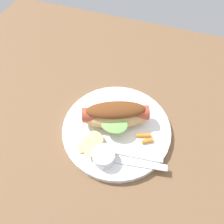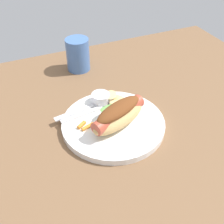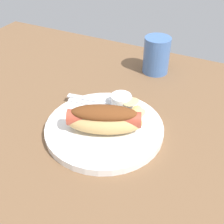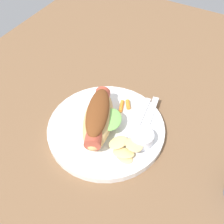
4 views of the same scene
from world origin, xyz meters
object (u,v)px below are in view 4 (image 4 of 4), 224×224
at_px(hot_dog, 97,116).
at_px(sauce_ramekin, 142,138).
at_px(chips_pile, 125,149).
at_px(carrot_garnish, 125,105).
at_px(plate, 106,129).
at_px(knife, 149,118).
at_px(fork, 139,120).

distance_m(hot_dog, sauce_ramekin, 0.10).
height_order(chips_pile, carrot_garnish, chips_pile).
height_order(sauce_ramekin, chips_pile, sauce_ramekin).
height_order(plate, carrot_garnish, carrot_garnish).
height_order(plate, hot_dog, hot_dog).
distance_m(knife, chips_pile, 0.10).
bearing_deg(hot_dog, knife, 106.50).
xyz_separation_m(plate, fork, (-0.05, 0.06, 0.01)).
xyz_separation_m(plate, sauce_ramekin, (0.00, 0.08, 0.02)).
relative_size(sauce_ramekin, fork, 0.32).
bearing_deg(plate, hot_dog, -67.17).
distance_m(hot_dog, fork, 0.10).
relative_size(plate, knife, 1.87).
bearing_deg(chips_pile, hot_dog, -110.41).
bearing_deg(chips_pile, carrot_garnish, -152.13).
bearing_deg(hot_dog, chips_pile, 47.16).
distance_m(chips_pile, carrot_garnish, 0.12).
relative_size(plate, sauce_ramekin, 5.30).
distance_m(plate, hot_dog, 0.04).
height_order(fork, chips_pile, chips_pile).
bearing_deg(plate, fork, 131.88).
bearing_deg(knife, hot_dog, -60.80).
height_order(hot_dog, sauce_ramekin, hot_dog).
relative_size(hot_dog, chips_pile, 2.13).
bearing_deg(fork, knife, 125.18).
relative_size(sauce_ramekin, carrot_garnish, 1.17).
bearing_deg(knife, carrot_garnish, -105.55).
relative_size(fork, chips_pile, 1.86).
xyz_separation_m(plate, chips_pile, (0.04, 0.07, 0.02)).
distance_m(plate, fork, 0.08).
relative_size(hot_dog, fork, 1.14).
bearing_deg(hot_dog, carrot_garnish, 139.53).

